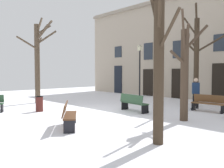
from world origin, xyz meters
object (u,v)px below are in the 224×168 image
at_px(litter_bin, 39,104).
at_px(bench_near_center_tree, 133,103).
at_px(bench_far_corner, 208,103).
at_px(tree_left_of_center, 158,61).
at_px(bench_near_lamp, 69,115).
at_px(tree_foreground, 185,69).
at_px(tree_near_facade, 197,58).
at_px(streetlamp, 140,66).
at_px(tree_center, 38,58).
at_px(person_near_bench, 196,92).

xyz_separation_m(litter_bin, bench_near_center_tree, (3.27, 3.46, 0.06)).
height_order(litter_bin, bench_far_corner, bench_far_corner).
distance_m(tree_left_of_center, bench_far_corner, 6.72).
xyz_separation_m(bench_near_center_tree, bench_near_lamp, (0.77, -4.31, 0.02)).
height_order(bench_near_center_tree, bench_near_lamp, bench_near_lamp).
height_order(litter_bin, bench_near_lamp, bench_near_lamp).
distance_m(tree_foreground, bench_near_center_tree, 3.36).
distance_m(tree_foreground, tree_near_facade, 4.87).
bearing_deg(streetlamp, litter_bin, -93.32).
bearing_deg(tree_center, bench_far_corner, 26.78).
xyz_separation_m(bench_near_center_tree, person_near_bench, (1.63, 3.27, 0.48)).
distance_m(bench_near_center_tree, person_near_bench, 3.68).
xyz_separation_m(tree_center, litter_bin, (3.34, -1.56, -2.54)).
height_order(tree_near_facade, tree_left_of_center, tree_near_facade).
xyz_separation_m(tree_near_facade, tree_center, (-7.71, -6.20, 0.10)).
bearing_deg(bench_far_corner, litter_bin, -136.15).
height_order(tree_near_facade, bench_near_center_tree, tree_near_facade).
bearing_deg(bench_far_corner, tree_center, -156.04).
distance_m(tree_near_facade, tree_center, 9.90).
xyz_separation_m(tree_center, bench_near_center_tree, (6.61, 1.90, -2.48)).
height_order(tree_foreground, litter_bin, tree_foreground).
height_order(tree_foreground, tree_near_facade, tree_near_facade).
xyz_separation_m(tree_foreground, streetlamp, (-5.78, 3.97, 0.29)).
relative_size(tree_near_facade, tree_left_of_center, 1.19).
bearing_deg(tree_center, tree_left_of_center, -8.77).
height_order(tree_near_facade, bench_near_lamp, tree_near_facade).
bearing_deg(tree_left_of_center, litter_bin, 179.31).
bearing_deg(bench_far_corner, person_near_bench, 148.04).
bearing_deg(tree_center, litter_bin, -25.07).
bearing_deg(bench_near_lamp, tree_left_of_center, -131.55).
height_order(tree_near_facade, bench_far_corner, tree_near_facade).
distance_m(tree_center, bench_far_corner, 10.59).
bearing_deg(tree_foreground, bench_far_corner, 96.94).
distance_m(tree_foreground, person_near_bench, 3.84).
xyz_separation_m(tree_left_of_center, bench_near_lamp, (-3.32, -0.76, -1.81)).
bearing_deg(person_near_bench, tree_foreground, -105.31).
bearing_deg(tree_center, tree_foreground, 10.39).
distance_m(tree_center, tree_left_of_center, 10.85).
height_order(tree_center, litter_bin, tree_center).
relative_size(tree_left_of_center, bench_near_lamp, 2.92).
bearing_deg(tree_foreground, tree_center, -169.61).
distance_m(bench_near_center_tree, bench_far_corner, 3.76).
bearing_deg(tree_left_of_center, bench_far_corner, 103.56).
height_order(tree_foreground, tree_left_of_center, tree_left_of_center).
height_order(streetlamp, person_near_bench, streetlamp).
distance_m(tree_foreground, tree_left_of_center, 3.60).
relative_size(tree_center, person_near_bench, 3.44).
relative_size(bench_near_lamp, bench_far_corner, 1.01).
xyz_separation_m(tree_left_of_center, litter_bin, (-7.36, 0.09, -1.89)).
height_order(tree_center, bench_near_lamp, tree_center).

